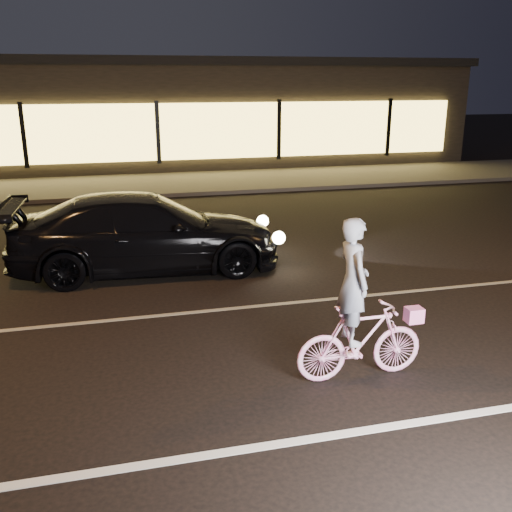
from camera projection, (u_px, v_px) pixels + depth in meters
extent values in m
plane|color=black|center=(266.00, 369.00, 7.07)|extent=(90.00, 90.00, 0.00)
cube|color=silver|center=(305.00, 440.00, 5.68)|extent=(60.00, 0.12, 0.01)
cube|color=gray|center=(233.00, 308.00, 8.92)|extent=(60.00, 0.10, 0.01)
cube|color=#383533|center=(165.00, 184.00, 19.08)|extent=(30.00, 4.00, 0.12)
cube|color=black|center=(149.00, 114.00, 24.05)|extent=(25.00, 8.00, 4.00)
cube|color=black|center=(146.00, 63.00, 23.44)|extent=(25.40, 8.40, 0.30)
cube|color=#FAD057|center=(158.00, 132.00, 20.38)|extent=(23.00, 0.15, 2.00)
cube|color=black|center=(24.00, 135.00, 19.25)|extent=(0.15, 0.08, 2.20)
cube|color=black|center=(158.00, 132.00, 20.30)|extent=(0.15, 0.08, 2.20)
cube|color=black|center=(279.00, 130.00, 21.35)|extent=(0.15, 0.08, 2.20)
cube|color=black|center=(389.00, 127.00, 22.41)|extent=(0.15, 0.08, 2.20)
imported|color=#FC4BAB|center=(360.00, 341.00, 6.74)|extent=(1.58, 0.45, 0.95)
imported|color=white|center=(353.00, 281.00, 6.48)|extent=(0.36, 0.54, 1.49)
cube|color=#F157B9|center=(414.00, 315.00, 6.82)|extent=(0.20, 0.16, 0.18)
imported|color=black|center=(146.00, 233.00, 10.54)|extent=(4.98, 2.15, 1.43)
sphere|color=#FFF2BF|center=(263.00, 221.00, 11.65)|extent=(0.24, 0.24, 0.24)
sphere|color=#FFF2BF|center=(279.00, 238.00, 10.43)|extent=(0.24, 0.24, 0.24)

